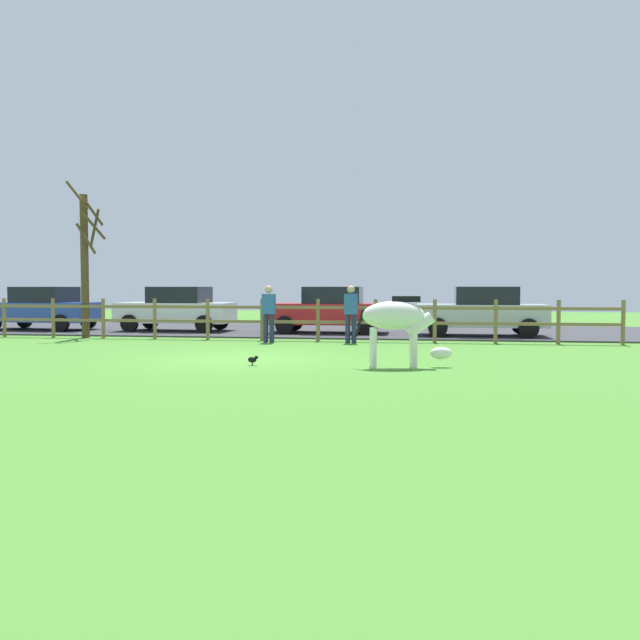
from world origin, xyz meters
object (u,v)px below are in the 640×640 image
Objects in this scene: parked_car_blue at (42,308)px; parked_car_red at (330,309)px; zebra at (398,321)px; visitor_right_of_tree at (269,311)px; bare_tree at (85,260)px; parked_car_white at (177,308)px; parked_car_silver at (482,311)px; visitor_left_of_tree at (351,311)px; crow_on_grass at (253,359)px.

parked_car_red is at bearing 0.11° from parked_car_blue.
visitor_right_of_tree reaches higher than zebra.
bare_tree is at bearing -39.73° from parked_car_blue.
bare_tree is 6.38m from visitor_right_of_tree.
bare_tree reaches higher than visitor_right_of_tree.
visitor_right_of_tree is at bearing -8.05° from bare_tree.
parked_car_white is 5.08m from parked_car_blue.
visitor_right_of_tree is (-6.22, -2.98, 0.06)m from parked_car_silver.
bare_tree is 2.97× the size of visitor_left_of_tree.
crow_on_grass is at bearing -91.70° from parked_car_red.
parked_car_red reaches higher than crow_on_grass.
visitor_right_of_tree reaches higher than crow_on_grass.
visitor_right_of_tree is at bearing -109.62° from parked_car_red.
parked_car_silver is 2.45× the size of visitor_left_of_tree.
zebra is 12.10m from parked_car_white.
crow_on_grass is 0.05× the size of parked_car_silver.
visitor_right_of_tree is at bearing -40.92° from parked_car_white.
parked_car_blue is 2.49× the size of visitor_right_of_tree.
parked_car_blue is (-10.31, 8.97, 0.72)m from crow_on_grass.
parked_car_white and parked_car_blue have the same top height.
parked_car_blue is at bearing 146.33° from zebra.
bare_tree reaches higher than zebra.
crow_on_grass is 5.60m from visitor_right_of_tree.
parked_car_silver is (2.32, 8.27, -0.08)m from zebra.
visitor_left_of_tree is (1.36, 5.64, 0.78)m from crow_on_grass.
visitor_right_of_tree is at bearing -20.67° from parked_car_blue.
bare_tree reaches higher than visitor_left_of_tree.
parked_car_silver is 2.45× the size of visitor_right_of_tree.
bare_tree is at bearing 138.41° from crow_on_grass.
parked_car_red is (5.49, -0.13, 0.00)m from parked_car_white.
parked_car_silver is 1.00× the size of parked_car_red.
parked_car_silver is at bearing 58.19° from crow_on_grass.
visitor_right_of_tree is (-0.99, 5.45, 0.78)m from crow_on_grass.
parked_car_blue is at bearing 159.33° from visitor_right_of_tree.
parked_car_silver reaches higher than zebra.
parked_car_white is 5.50m from parked_car_red.
parked_car_silver reaches higher than crow_on_grass.
zebra is at bearing -74.23° from visitor_left_of_tree.
crow_on_grass is at bearing -121.81° from parked_car_silver.
visitor_right_of_tree reaches higher than parked_car_white.
parked_car_white is 7.45m from visitor_left_of_tree.
parked_car_white is at bearing 55.91° from bare_tree.
bare_tree is at bearing 175.39° from visitor_left_of_tree.
parked_car_white reaches higher than zebra.
zebra reaches higher than crow_on_grass.
visitor_left_of_tree reaches higher than crow_on_grass.
crow_on_grass is 9.02m from parked_car_red.
bare_tree is 12.63m from parked_car_silver.
zebra is 9.21m from parked_car_red.
parked_car_silver is 5.00m from parked_car_red.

